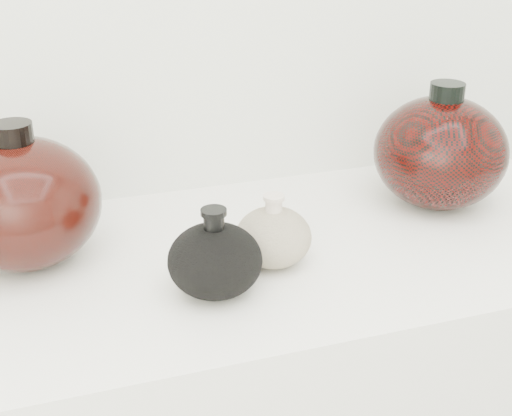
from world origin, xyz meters
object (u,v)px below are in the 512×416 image
object	(u,v)px
cream_gourd_vase	(273,236)
right_round_pot	(440,152)
black_gourd_vase	(215,260)
left_round_pot	(23,202)

from	to	relation	value
cream_gourd_vase	right_round_pot	xyz separation A→B (m)	(0.33, 0.11, 0.05)
right_round_pot	cream_gourd_vase	bearing A→B (deg)	-161.82
cream_gourd_vase	right_round_pot	size ratio (longest dim) A/B	0.45
black_gourd_vase	cream_gourd_vase	distance (m)	0.11
left_round_pot	right_round_pot	distance (m)	0.65
right_round_pot	left_round_pot	bearing A→B (deg)	179.33
left_round_pot	right_round_pot	size ratio (longest dim) A/B	1.02
cream_gourd_vase	left_round_pot	distance (m)	0.35
black_gourd_vase	right_round_pot	size ratio (longest dim) A/B	0.54
left_round_pot	right_round_pot	bearing A→B (deg)	-0.67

